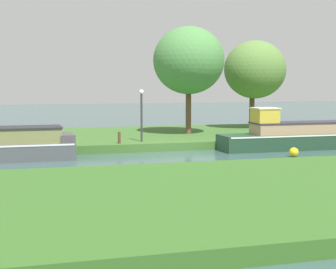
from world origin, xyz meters
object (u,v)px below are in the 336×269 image
(forest_barge, at_px, (311,136))
(lamp_post, at_px, (141,108))
(willow_tree_left, at_px, (189,61))
(willow_tree_centre, at_px, (255,70))
(slate_narrowboat, at_px, (2,146))
(mooring_post_near, at_px, (119,138))
(channel_buoy, at_px, (294,152))

(forest_barge, height_order, lamp_post, lamp_post)
(willow_tree_left, bearing_deg, willow_tree_centre, 23.92)
(lamp_post, bearing_deg, slate_narrowboat, -164.16)
(willow_tree_centre, xyz_separation_m, mooring_post_near, (-9.80, -5.99, -3.41))
(channel_buoy, bearing_deg, slate_narrowboat, 168.59)
(forest_barge, xyz_separation_m, willow_tree_left, (-4.80, 5.04, 3.88))
(willow_tree_centre, bearing_deg, forest_barge, -92.55)
(willow_tree_centre, distance_m, channel_buoy, 10.90)
(lamp_post, bearing_deg, forest_barge, -12.64)
(forest_barge, bearing_deg, slate_narrowboat, -180.00)
(willow_tree_centre, distance_m, mooring_post_near, 11.98)
(willow_tree_left, distance_m, mooring_post_near, 7.10)
(forest_barge, bearing_deg, willow_tree_centre, 87.45)
(willow_tree_left, bearing_deg, lamp_post, -137.32)
(mooring_post_near, bearing_deg, slate_narrowboat, -165.97)
(forest_barge, height_order, slate_narrowboat, forest_barge)
(lamp_post, xyz_separation_m, channel_buoy, (5.93, -4.37, -1.83))
(forest_barge, distance_m, channel_buoy, 3.46)
(willow_tree_centre, bearing_deg, channel_buoy, -105.12)
(forest_barge, height_order, willow_tree_centre, willow_tree_centre)
(channel_buoy, bearing_deg, mooring_post_near, 151.72)
(forest_barge, relative_size, willow_tree_centre, 1.76)
(willow_tree_centre, bearing_deg, mooring_post_near, -148.58)
(forest_barge, relative_size, slate_narrowboat, 1.51)
(forest_barge, distance_m, slate_narrowboat, 14.79)
(forest_barge, height_order, willow_tree_left, willow_tree_left)
(forest_barge, distance_m, lamp_post, 8.58)
(slate_narrowboat, xyz_separation_m, willow_tree_left, (9.99, 5.04, 3.90))
(willow_tree_left, relative_size, lamp_post, 2.35)
(mooring_post_near, relative_size, channel_buoy, 1.33)
(lamp_post, distance_m, mooring_post_near, 1.90)
(lamp_post, bearing_deg, mooring_post_near, -156.68)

